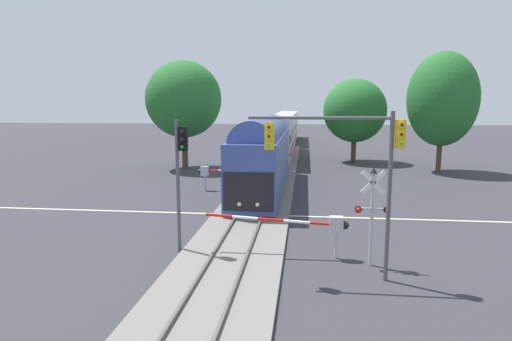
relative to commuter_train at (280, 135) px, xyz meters
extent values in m
plane|color=#333338|center=(0.00, -27.13, -2.73)|extent=(220.00, 220.00, 0.00)
cube|color=beige|center=(0.00, -27.13, -2.73)|extent=(44.00, 0.20, 0.01)
cube|color=slate|center=(0.00, -27.13, -2.64)|extent=(4.40, 80.00, 0.18)
cube|color=#56514C|center=(-0.72, -27.13, -2.48)|extent=(0.10, 80.00, 0.14)
cube|color=#56514C|center=(0.71, -27.13, -2.48)|extent=(0.10, 80.00, 0.14)
cube|color=#384C93|center=(0.00, -20.15, -0.46)|extent=(3.00, 17.14, 3.90)
cube|color=black|center=(0.00, -28.74, -1.05)|extent=(2.76, 0.08, 2.15)
cylinder|color=#384C93|center=(0.00, -20.15, 1.37)|extent=(2.76, 15.42, 2.76)
sphere|color=#F4F2CC|center=(-0.50, -28.75, -1.73)|extent=(0.24, 0.24, 0.24)
sphere|color=#F4F2CC|center=(0.50, -28.75, -1.73)|extent=(0.24, 0.24, 0.24)
cube|color=silver|center=(0.00, -0.09, -0.11)|extent=(3.00, 21.18, 4.60)
cube|color=black|center=(1.51, -0.09, 0.19)|extent=(0.04, 19.06, 0.90)
cube|color=red|center=(1.52, -0.09, -1.26)|extent=(0.04, 19.48, 0.36)
cube|color=silver|center=(0.00, 21.99, -0.11)|extent=(3.00, 21.18, 4.60)
cube|color=black|center=(1.51, 21.99, 0.19)|extent=(0.04, 19.06, 0.90)
cube|color=red|center=(1.52, 21.99, -1.26)|extent=(0.04, 19.48, 0.36)
cylinder|color=#B7B7BC|center=(4.36, -33.91, -2.18)|extent=(0.14, 0.14, 1.10)
cube|color=#B7B7BC|center=(4.36, -33.91, -1.28)|extent=(0.56, 0.40, 0.70)
sphere|color=black|center=(4.71, -33.91, -1.28)|extent=(0.36, 0.36, 0.36)
cylinder|color=red|center=(3.81, -33.91, -1.26)|extent=(1.10, 0.12, 0.18)
cylinder|color=white|center=(2.72, -33.91, -1.20)|extent=(1.10, 0.12, 0.18)
cylinder|color=red|center=(1.63, -33.91, -1.14)|extent=(1.10, 0.12, 0.18)
cylinder|color=white|center=(0.53, -33.91, -1.09)|extent=(1.10, 0.12, 0.18)
cylinder|color=red|center=(-0.56, -33.91, -1.03)|extent=(1.10, 0.12, 0.18)
sphere|color=red|center=(-1.10, -33.91, -1.00)|extent=(0.14, 0.14, 0.14)
cylinder|color=#B2B2B7|center=(5.68, -34.56, -0.86)|extent=(0.14, 0.14, 3.74)
cube|color=white|center=(5.68, -34.58, 0.66)|extent=(0.98, 0.05, 0.98)
cube|color=white|center=(5.68, -34.58, 0.66)|extent=(0.98, 0.05, 0.98)
cube|color=#B2B2B7|center=(5.68, -34.56, -0.41)|extent=(1.10, 0.08, 0.08)
cylinder|color=black|center=(5.13, -34.66, -0.41)|extent=(0.26, 0.18, 0.26)
cylinder|color=black|center=(6.23, -34.66, -0.41)|extent=(0.26, 0.18, 0.26)
sphere|color=red|center=(5.13, -34.76, -0.41)|extent=(0.20, 0.20, 0.20)
sphere|color=red|center=(6.23, -34.76, -0.41)|extent=(0.20, 0.20, 0.20)
cone|color=black|center=(5.68, -34.56, 1.13)|extent=(0.28, 0.28, 0.22)
cylinder|color=#B7B7BC|center=(-4.36, -20.35, -2.18)|extent=(0.14, 0.14, 1.10)
cube|color=#B7B7BC|center=(-4.36, -20.35, -1.28)|extent=(0.56, 0.40, 0.70)
sphere|color=black|center=(-4.71, -20.35, -1.28)|extent=(0.36, 0.36, 0.36)
cylinder|color=red|center=(-3.84, -20.35, -1.25)|extent=(1.04, 0.12, 0.20)
cylinder|color=white|center=(-2.81, -20.35, -1.17)|extent=(1.04, 0.12, 0.20)
cylinder|color=red|center=(-1.77, -20.35, -1.09)|extent=(1.04, 0.12, 0.20)
cylinder|color=white|center=(-0.74, -20.35, -1.02)|extent=(1.04, 0.12, 0.20)
cylinder|color=red|center=(0.30, -20.35, -0.94)|extent=(1.04, 0.12, 0.20)
sphere|color=red|center=(0.82, -20.35, -0.90)|extent=(0.14, 0.14, 0.14)
cylinder|color=#4C4C51|center=(6.03, -36.04, 0.36)|extent=(0.16, 0.16, 6.19)
cube|color=gold|center=(6.31, -36.04, 2.65)|extent=(0.34, 0.26, 1.00)
sphere|color=#262626|center=(6.31, -36.19, 2.97)|extent=(0.20, 0.20, 0.20)
cylinder|color=gold|center=(6.31, -36.22, 2.97)|extent=(0.24, 0.10, 0.24)
sphere|color=#262626|center=(6.31, -36.19, 2.65)|extent=(0.20, 0.20, 0.20)
cylinder|color=gold|center=(6.31, -36.22, 2.65)|extent=(0.24, 0.10, 0.24)
sphere|color=green|center=(6.31, -36.19, 2.33)|extent=(0.20, 0.20, 0.20)
cylinder|color=gold|center=(6.31, -36.22, 2.33)|extent=(0.24, 0.10, 0.24)
cylinder|color=#4C4C51|center=(3.50, -36.04, 3.20)|extent=(5.06, 0.12, 0.12)
cube|color=gold|center=(1.73, -36.04, 2.55)|extent=(0.34, 0.26, 1.00)
sphere|color=#262626|center=(1.73, -36.19, 2.87)|extent=(0.20, 0.20, 0.20)
cylinder|color=gold|center=(1.73, -36.22, 2.87)|extent=(0.24, 0.10, 0.24)
sphere|color=#262626|center=(1.73, -36.19, 2.55)|extent=(0.20, 0.20, 0.20)
cylinder|color=gold|center=(1.73, -36.22, 2.55)|extent=(0.24, 0.10, 0.24)
sphere|color=green|center=(1.73, -36.19, 2.23)|extent=(0.20, 0.20, 0.20)
cylinder|color=gold|center=(1.73, -36.22, 2.23)|extent=(0.24, 0.10, 0.24)
cylinder|color=#4C4C51|center=(-2.35, -33.92, 0.15)|extent=(0.16, 0.16, 5.78)
cube|color=black|center=(-2.07, -33.92, 2.24)|extent=(0.34, 0.26, 1.00)
sphere|color=#262626|center=(-2.07, -34.07, 2.56)|extent=(0.20, 0.20, 0.20)
cylinder|color=black|center=(-2.07, -34.10, 2.56)|extent=(0.24, 0.10, 0.24)
sphere|color=#262626|center=(-2.07, -34.07, 2.24)|extent=(0.20, 0.20, 0.20)
cylinder|color=black|center=(-2.07, -34.10, 2.24)|extent=(0.24, 0.10, 0.24)
sphere|color=green|center=(-2.07, -34.07, 1.92)|extent=(0.20, 0.20, 0.20)
cylinder|color=black|center=(-2.07, -34.10, 1.92)|extent=(0.24, 0.10, 0.24)
cylinder|color=#4C3828|center=(8.29, -3.00, -1.20)|extent=(0.53, 0.53, 3.06)
ellipsoid|color=#236628|center=(8.29, -3.00, 2.90)|extent=(6.78, 6.78, 6.86)
cylinder|color=#4C3828|center=(15.52, -9.27, -0.96)|extent=(0.46, 0.46, 3.55)
ellipsoid|color=#236628|center=(15.52, -9.27, 4.07)|extent=(6.34, 6.34, 8.68)
cylinder|color=#4C3828|center=(-8.83, -9.72, -0.72)|extent=(0.58, 0.58, 4.03)
ellipsoid|color=#236628|center=(-8.83, -9.72, 4.08)|extent=(7.35, 7.35, 7.43)
camera|label=1|loc=(3.02, -51.79, 3.73)|focal=30.76mm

